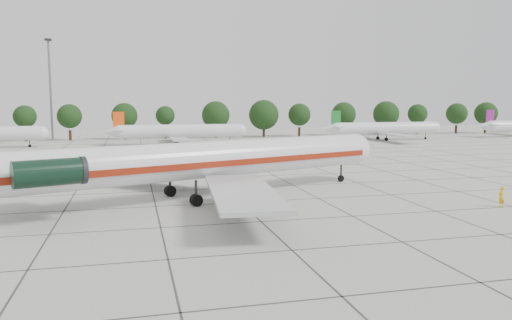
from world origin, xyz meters
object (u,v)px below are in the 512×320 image
at_px(floodlight_mast, 50,83).
at_px(bg_airliner_c, 180,131).
at_px(ground_crew, 501,197).
at_px(main_airliner, 188,161).
at_px(bg_airliner_d, 385,129).

bearing_deg(floodlight_mast, bg_airliner_c, -39.65).
bearing_deg(bg_airliner_c, ground_crew, -73.30).
xyz_separation_m(main_airliner, floodlight_mast, (-25.33, 89.74, 10.36)).
bearing_deg(bg_airliner_d, ground_crew, -110.94).
relative_size(main_airliner, bg_airliner_d, 1.63).
height_order(ground_crew, bg_airliner_c, bg_airliner_c).
bearing_deg(bg_airliner_c, main_airliner, -94.61).
distance_m(bg_airliner_c, bg_airliner_d, 50.89).
relative_size(ground_crew, bg_airliner_d, 0.07).
xyz_separation_m(bg_airliner_c, bg_airliner_d, (50.89, 0.06, 0.00)).
height_order(ground_crew, bg_airliner_d, bg_airliner_d).
xyz_separation_m(main_airliner, bg_airliner_c, (5.20, 64.45, -1.01)).
relative_size(bg_airliner_d, floodlight_mast, 1.11).
bearing_deg(main_airliner, ground_crew, -40.20).
height_order(main_airliner, floodlight_mast, floodlight_mast).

